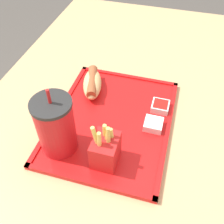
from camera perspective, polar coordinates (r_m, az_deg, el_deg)
The scene contains 8 objects.
ground_plane at distance 1.37m, azimuth 1.20°, elevation -22.88°, with size 8.00×8.00×0.00m, color #4C4742.
dining_table at distance 1.03m, azimuth 1.53°, elevation -15.42°, with size 1.42×0.82×0.75m.
food_tray at distance 0.71m, azimuth 0.00°, elevation -1.94°, with size 0.39×0.31×0.01m.
soda_cup at distance 0.61m, azimuth -12.16°, elevation -2.95°, with size 0.09×0.09×0.18m.
hot_dog_far at distance 0.78m, azimuth -4.31°, elevation 6.27°, with size 0.14×0.09×0.04m.
fries_carton at distance 0.59m, azimuth -1.77°, elevation -8.06°, with size 0.07×0.06×0.12m.
sauce_cup_mayo at distance 0.69m, azimuth 9.00°, elevation -2.62°, with size 0.05×0.05×0.02m.
sauce_cup_ketchup at distance 0.74m, azimuth 10.46°, elevation 1.25°, with size 0.05×0.05×0.02m.
Camera 1 is at (-0.48, -0.11, 1.28)m, focal length 42.00 mm.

